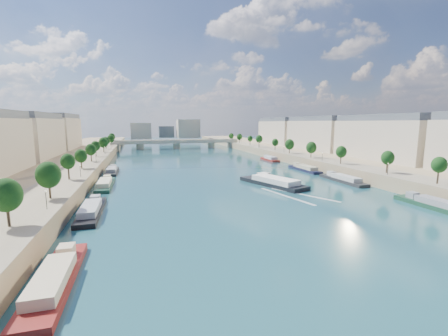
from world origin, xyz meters
TOP-DOWN VIEW (x-y plane):
  - ground at (0.00, 100.00)m, footprint 700.00×700.00m
  - quay_left at (-72.00, 100.00)m, footprint 44.00×520.00m
  - quay_right at (72.00, 100.00)m, footprint 44.00×520.00m
  - pave_left at (-57.00, 100.00)m, footprint 14.00×520.00m
  - pave_right at (57.00, 100.00)m, footprint 14.00×520.00m
  - trees_left at (-55.00, 102.00)m, footprint 4.80×268.80m
  - trees_right at (55.00, 110.00)m, footprint 4.80×268.80m
  - lamps_left at (-52.50, 90.00)m, footprint 0.36×200.36m
  - lamps_right at (52.50, 105.00)m, footprint 0.36×200.36m
  - buildings_left at (-85.00, 112.00)m, footprint 16.00×226.00m
  - buildings_right at (85.00, 112.00)m, footprint 16.00×226.00m
  - skyline at (3.19, 319.52)m, footprint 79.00×42.00m
  - bridge at (0.00, 230.70)m, footprint 112.00×12.00m
  - tour_barge at (15.55, 61.50)m, footprint 17.70×30.10m
  - wake at (15.55, 44.93)m, footprint 16.33×25.61m
  - moored_barges_left at (-45.50, 41.51)m, footprint 5.00×155.69m
  - moored_barges_right at (45.50, 56.45)m, footprint 5.00×161.00m

SIDE VIEW (x-z plane):
  - ground at x=0.00m, z-range 0.00..0.00m
  - wake at x=15.55m, z-range 0.00..0.04m
  - moored_barges_left at x=-45.50m, z-range -0.96..2.64m
  - moored_barges_right at x=45.50m, z-range -0.96..2.64m
  - tour_barge at x=15.55m, z-range -0.85..3.09m
  - quay_left at x=-72.00m, z-range 0.00..5.00m
  - quay_right at x=72.00m, z-range 0.00..5.00m
  - pave_left at x=-57.00m, z-range 5.00..5.10m
  - pave_right at x=57.00m, z-range 5.00..5.10m
  - bridge at x=0.00m, z-range 1.01..9.16m
  - lamps_left at x=-52.50m, z-range 5.64..9.92m
  - lamps_right at x=52.50m, z-range 5.64..9.92m
  - trees_left at x=-55.00m, z-range 6.35..14.61m
  - trees_right at x=55.00m, z-range 6.35..14.61m
  - skyline at x=3.19m, z-range 3.66..25.66m
  - buildings_left at x=-85.00m, z-range 4.85..28.05m
  - buildings_right at x=85.00m, z-range 4.85..28.05m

